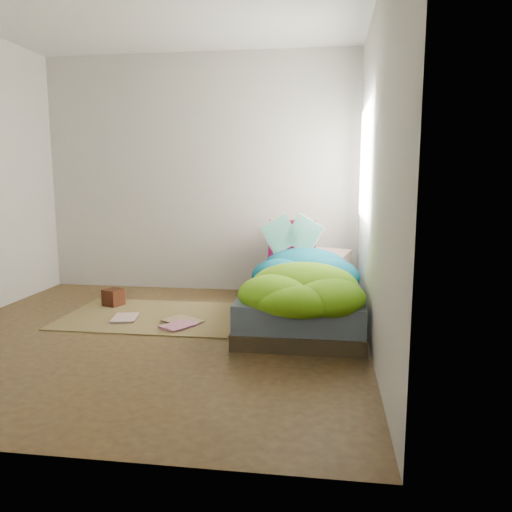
{
  "coord_description": "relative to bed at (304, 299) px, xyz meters",
  "views": [
    {
      "loc": [
        1.41,
        -3.72,
        1.27
      ],
      "look_at": [
        0.78,
        0.75,
        0.55
      ],
      "focal_mm": 35.0,
      "sensor_mm": 36.0,
      "label": 1
    }
  ],
  "objects": [
    {
      "name": "pillow_floral",
      "position": [
        0.09,
        0.78,
        0.24
      ],
      "size": [
        0.75,
        0.61,
        0.14
      ],
      "primitive_type": "cube",
      "rotation": [
        0.0,
        0.0,
        -0.37
      ],
      "color": "#EDE6CC",
      "rests_on": "bed"
    },
    {
      "name": "ground",
      "position": [
        -1.22,
        -0.72,
        -0.17
      ],
      "size": [
        3.5,
        3.5,
        0.0
      ],
      "primitive_type": "cube",
      "color": "#3F2718",
      "rests_on": "ground"
    },
    {
      "name": "open_book",
      "position": [
        -0.13,
        0.32,
        0.66
      ],
      "size": [
        0.5,
        0.19,
        0.3
      ],
      "primitive_type": null,
      "rotation": [
        0.0,
        0.0,
        0.17
      ],
      "color": "green",
      "rests_on": "duvet"
    },
    {
      "name": "pillow_magenta",
      "position": [
        -0.16,
        0.68,
        0.41
      ],
      "size": [
        0.49,
        0.16,
        0.48
      ],
      "primitive_type": "cube",
      "rotation": [
        0.0,
        0.0,
        0.02
      ],
      "color": "#430415",
      "rests_on": "bed"
    },
    {
      "name": "rug",
      "position": [
        -1.37,
        -0.17,
        -0.16
      ],
      "size": [
        1.6,
        1.1,
        0.01
      ],
      "primitive_type": "cube",
      "color": "brown",
      "rests_on": "ground"
    },
    {
      "name": "floor_book_c",
      "position": [
        -1.1,
        -0.46,
        -0.14
      ],
      "size": [
        0.39,
        0.36,
        0.02
      ],
      "primitive_type": "imported",
      "rotation": [
        0.0,
        0.0,
        1.02
      ],
      "color": "tan",
      "rests_on": "rug"
    },
    {
      "name": "floor_book_b",
      "position": [
        -1.11,
        -0.45,
        -0.14
      ],
      "size": [
        0.33,
        0.35,
        0.03
      ],
      "primitive_type": "imported",
      "rotation": [
        0.0,
        0.0,
        -0.57
      ],
      "color": "pink",
      "rests_on": "rug"
    },
    {
      "name": "bed",
      "position": [
        0.0,
        0.0,
        0.0
      ],
      "size": [
        1.0,
        2.0,
        0.34
      ],
      "color": "#342B1C",
      "rests_on": "ground"
    },
    {
      "name": "floor_book_a",
      "position": [
        -1.68,
        -0.35,
        -0.15
      ],
      "size": [
        0.26,
        0.33,
        0.02
      ],
      "primitive_type": "imported",
      "rotation": [
        0.0,
        0.0,
        0.19
      ],
      "color": "beige",
      "rests_on": "rug"
    },
    {
      "name": "duvet",
      "position": [
        0.0,
        -0.22,
        0.34
      ],
      "size": [
        0.96,
        1.84,
        0.34
      ],
      "primitive_type": null,
      "color": "#075C7A",
      "rests_on": "bed"
    },
    {
      "name": "wooden_box",
      "position": [
        -1.89,
        0.13,
        -0.08
      ],
      "size": [
        0.21,
        0.21,
        0.16
      ],
      "primitive_type": "cube",
      "rotation": [
        0.0,
        0.0,
        -0.38
      ],
      "color": "#3A140D",
      "rests_on": "rug"
    },
    {
      "name": "room_walls",
      "position": [
        -1.21,
        -0.71,
        1.46
      ],
      "size": [
        3.54,
        3.54,
        2.62
      ],
      "color": "beige",
      "rests_on": "ground"
    }
  ]
}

